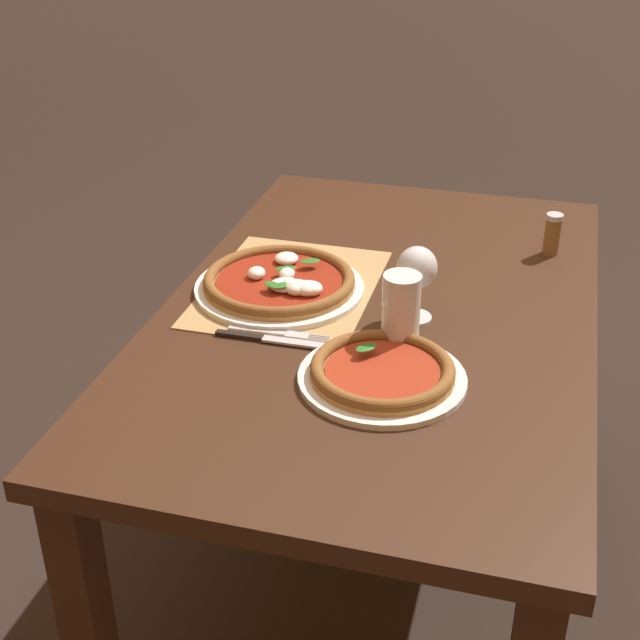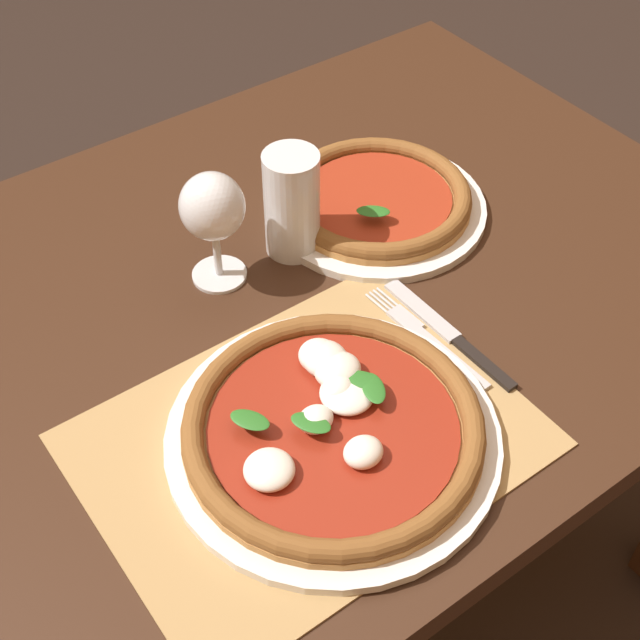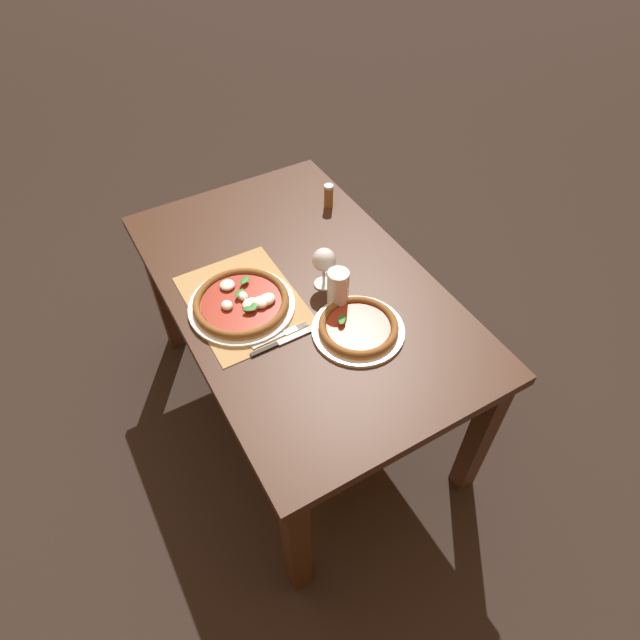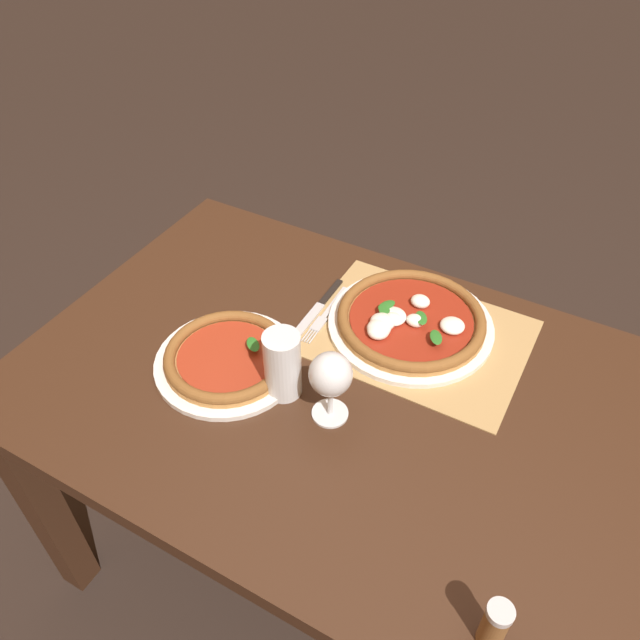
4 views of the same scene
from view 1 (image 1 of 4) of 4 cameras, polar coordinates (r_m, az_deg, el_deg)
name	(u,v)px [view 1 (image 1 of 4)]	position (r m, az deg, el deg)	size (l,w,h in m)	color
ground_plane	(370,571)	(2.27, 3.21, -15.77)	(24.00, 24.00, 0.00)	black
dining_table	(378,349)	(1.88, 3.74, -1.84)	(1.40, 0.86, 0.74)	#382114
paper_placemat	(290,288)	(1.90, -1.91, 2.08)	(0.46, 0.35, 0.00)	#A88451
pizza_near	(280,282)	(1.87, -2.56, 2.42)	(0.36, 0.36, 0.05)	silver
pizza_far	(382,373)	(1.58, 4.01, -3.38)	(0.30, 0.30, 0.04)	silver
wine_glass	(417,271)	(1.74, 6.22, 3.15)	(0.08, 0.08, 0.16)	silver
pint_glass	(401,312)	(1.67, 5.20, 0.52)	(0.07, 0.07, 0.15)	silver
fork	(279,333)	(1.72, -2.63, -0.87)	(0.02, 0.20, 0.00)	#B7B7BC
knife	(269,339)	(1.70, -3.26, -1.23)	(0.02, 0.22, 0.01)	black
pepper_shaker	(552,234)	(2.10, 14.66, 5.35)	(0.04, 0.04, 0.10)	brown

